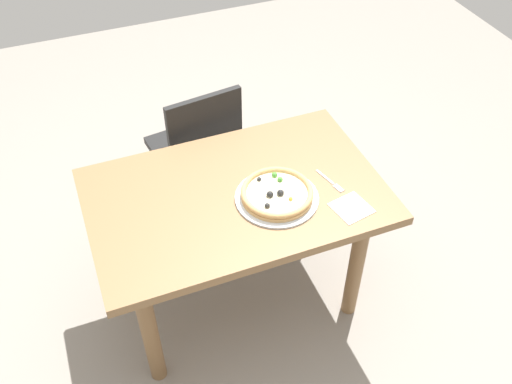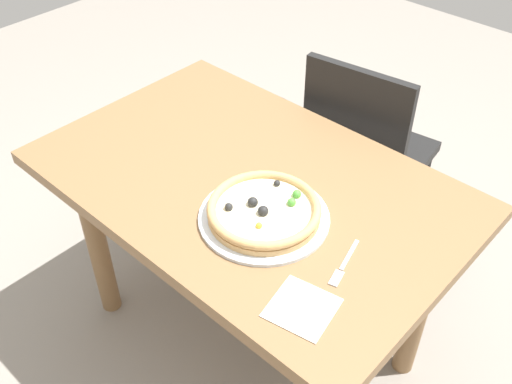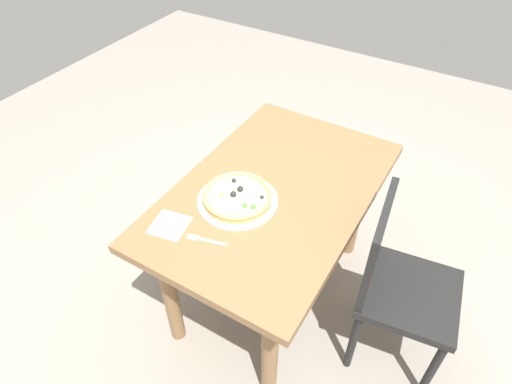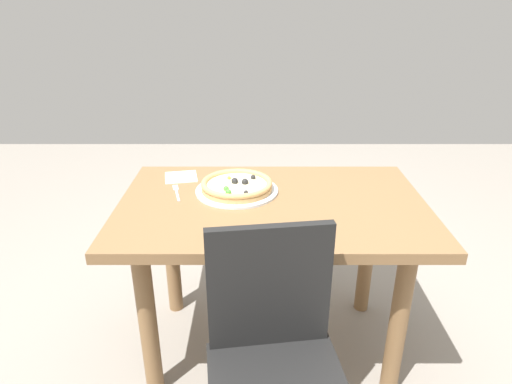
# 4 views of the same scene
# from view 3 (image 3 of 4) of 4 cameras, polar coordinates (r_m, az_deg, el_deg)

# --- Properties ---
(ground_plane) EXTENTS (6.00, 6.00, 0.00)m
(ground_plane) POSITION_cam_3_polar(r_m,az_deg,el_deg) (2.50, 1.85, -12.19)
(ground_plane) COLOR gray
(dining_table) EXTENTS (1.22, 0.79, 0.73)m
(dining_table) POSITION_cam_3_polar(r_m,az_deg,el_deg) (2.03, 2.22, -2.07)
(dining_table) COLOR olive
(dining_table) RESTS_ON ground
(chair_near) EXTENTS (0.45, 0.45, 0.88)m
(chair_near) POSITION_cam_3_polar(r_m,az_deg,el_deg) (2.00, 17.63, -11.00)
(chair_near) COLOR black
(chair_near) RESTS_ON ground
(plate) EXTENTS (0.34, 0.34, 0.01)m
(plate) POSITION_cam_3_polar(r_m,az_deg,el_deg) (1.89, -2.38, -1.11)
(plate) COLOR silver
(plate) RESTS_ON dining_table
(pizza) EXTENTS (0.30, 0.30, 0.05)m
(pizza) POSITION_cam_3_polar(r_m,az_deg,el_deg) (1.87, -2.39, -0.54)
(pizza) COLOR tan
(pizza) RESTS_ON plate
(fork) EXTENTS (0.06, 0.16, 0.00)m
(fork) POSITION_cam_3_polar(r_m,az_deg,el_deg) (1.75, -6.77, -6.10)
(fork) COLOR silver
(fork) RESTS_ON dining_table
(napkin) EXTENTS (0.16, 0.16, 0.00)m
(napkin) POSITION_cam_3_polar(r_m,az_deg,el_deg) (1.82, -11.03, -4.20)
(napkin) COLOR white
(napkin) RESTS_ON dining_table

